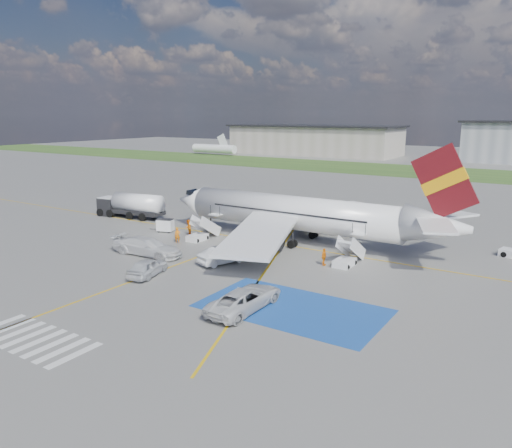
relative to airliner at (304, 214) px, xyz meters
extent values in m
plane|color=#60605E|center=(-1.51, -14.00, -3.39)|extent=(400.00, 400.00, 0.00)
cube|color=#2D4C1E|center=(-1.51, 81.00, -3.39)|extent=(400.00, 30.00, 0.01)
cube|color=gold|center=(-1.51, -2.00, -3.39)|extent=(120.00, 0.20, 0.01)
cube|color=gold|center=(-6.51, -24.00, -3.39)|extent=(0.20, 60.00, 0.01)
cube|color=gold|center=(-1.51, -2.00, -3.39)|extent=(20.71, 56.45, 0.01)
cube|color=#194596|center=(8.49, -18.00, -3.39)|extent=(14.00, 8.00, 0.01)
cube|color=silver|center=(-6.31, -32.00, -3.39)|extent=(0.60, 4.00, 0.01)
cube|color=silver|center=(-5.11, -32.00, -3.39)|extent=(0.60, 4.00, 0.01)
cube|color=silver|center=(-3.91, -32.00, -3.39)|extent=(0.60, 4.00, 0.01)
cube|color=silver|center=(-2.71, -32.00, -3.39)|extent=(0.60, 4.00, 0.01)
cube|color=silver|center=(-1.51, -32.00, -3.39)|extent=(0.60, 4.00, 0.01)
cube|color=silver|center=(-0.31, -32.00, -3.39)|extent=(0.60, 4.00, 0.01)
cube|color=silver|center=(0.89, -32.00, -3.39)|extent=(0.60, 4.00, 0.01)
cube|color=#9E9788|center=(-56.51, 116.00, 1.61)|extent=(60.00, 22.00, 10.00)
cylinder|color=white|center=(-1.51, 0.00, 0.01)|extent=(26.00, 3.90, 3.90)
cone|color=white|center=(-16.51, 0.00, 0.01)|extent=(4.00, 3.90, 3.90)
cube|color=black|center=(-15.91, 0.00, 1.06)|extent=(1.67, 1.90, 0.82)
cone|color=white|center=(14.69, 0.00, 0.41)|extent=(6.50, 3.90, 3.90)
cube|color=white|center=(-0.51, -8.50, -0.59)|extent=(9.86, 15.95, 1.40)
cube|color=white|center=(-0.51, 8.50, -0.59)|extent=(9.86, 15.95, 1.40)
cylinder|color=#38383A|center=(-1.51, -5.60, -1.99)|extent=(3.40, 2.10, 2.10)
cylinder|color=#38383A|center=(-1.51, 5.60, -1.99)|extent=(3.40, 2.10, 2.10)
cube|color=#580F13|center=(14.99, 0.00, 4.81)|extent=(6.62, 0.30, 7.45)
cube|color=orange|center=(14.99, 0.00, 4.81)|extent=(4.36, 0.40, 3.08)
cube|color=white|center=(15.29, -3.20, 1.11)|extent=(4.73, 5.95, 0.49)
cube|color=white|center=(15.29, 3.20, 1.11)|extent=(4.73, 5.95, 0.49)
cube|color=black|center=(-1.51, -1.96, 0.36)|extent=(19.50, 0.04, 0.18)
cube|color=black|center=(-1.51, 1.96, 0.36)|extent=(19.50, 0.04, 0.18)
cube|color=white|center=(-11.01, -4.15, -1.94)|extent=(1.40, 3.73, 2.32)
cube|color=white|center=(-11.01, -2.25, -0.89)|extent=(1.40, 1.00, 0.12)
cylinder|color=black|center=(-11.71, -2.25, -0.34)|extent=(0.06, 0.06, 1.10)
cylinder|color=black|center=(-10.31, -2.25, -0.34)|extent=(0.06, 0.06, 1.10)
cube|color=white|center=(-11.01, -5.75, -3.04)|extent=(1.60, 2.40, 0.70)
cube|color=white|center=(7.49, -4.15, -1.94)|extent=(1.40, 3.73, 2.32)
cube|color=white|center=(7.49, -2.25, -0.89)|extent=(1.40, 1.00, 0.12)
cylinder|color=black|center=(6.79, -2.25, -0.34)|extent=(0.06, 0.06, 1.10)
cylinder|color=black|center=(8.19, -2.25, -0.34)|extent=(0.06, 0.06, 1.10)
cube|color=white|center=(7.49, -5.75, -3.04)|extent=(1.60, 2.40, 0.70)
cube|color=black|center=(-31.34, -1.11, -2.10)|extent=(2.87, 2.87, 2.58)
cylinder|color=white|center=(-26.11, -0.46, -1.15)|extent=(7.87, 3.50, 2.58)
cube|color=black|center=(-26.11, -0.46, -2.44)|extent=(7.87, 3.50, 0.56)
cube|color=white|center=(-17.19, -4.53, -2.54)|extent=(2.28, 1.77, 1.40)
cube|color=black|center=(-17.19, -4.53, -1.79)|extent=(2.15, 1.64, 0.12)
imported|color=#B9BBC1|center=(-6.45, -18.38, -2.56)|extent=(3.11, 5.22, 1.66)
imported|color=silver|center=(-2.99, -11.54, -2.56)|extent=(3.30, 5.36, 1.67)
imported|color=silver|center=(5.53, -20.09, -2.29)|extent=(2.78, 5.91, 2.20)
imported|color=silver|center=(-11.52, -13.36, -2.17)|extent=(6.40, 2.95, 2.45)
imported|color=orange|center=(-12.19, -7.86, -2.51)|extent=(0.76, 0.75, 1.76)
imported|color=orange|center=(-13.62, -4.29, -2.43)|extent=(1.08, 1.17, 1.92)
imported|color=orange|center=(5.72, -6.62, -2.53)|extent=(0.47, 1.03, 1.73)
camera|label=1|loc=(25.68, -49.60, 11.19)|focal=35.00mm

